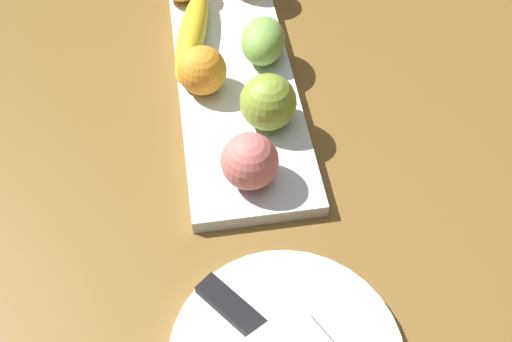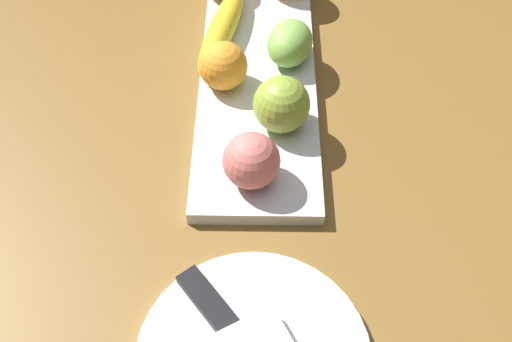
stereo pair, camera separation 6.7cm
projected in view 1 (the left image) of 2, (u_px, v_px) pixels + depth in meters
The scene contains 8 objects.
ground_plane at pixel (240, 90), 0.82m from camera, with size 2.40×2.40×0.00m, color brown.
fruit_tray at pixel (235, 77), 0.82m from camera, with size 0.47×0.16×0.02m, color silver.
apple at pixel (268, 102), 0.73m from camera, with size 0.07×0.07×0.07m, color #89A536.
banana at pixel (192, 34), 0.83m from camera, with size 0.20×0.04×0.04m, color yellow.
orange_near_apple at pixel (202, 71), 0.77m from camera, with size 0.06×0.06×0.06m, color orange.
peach at pixel (250, 161), 0.67m from camera, with size 0.07×0.07×0.07m, color #DA7068.
grape_bunch at pixel (263, 41), 0.81m from camera, with size 0.08×0.06×0.06m, color #82B84D.
knife at pixel (246, 320), 0.59m from camera, with size 0.15×0.13×0.01m.
Camera 1 is at (0.59, -0.07, 0.58)m, focal length 42.04 mm.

